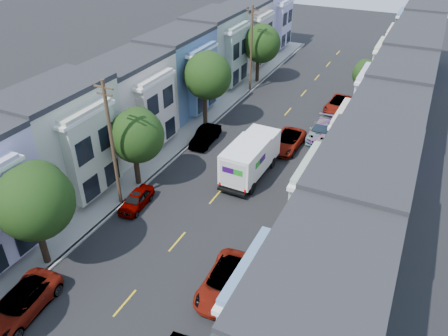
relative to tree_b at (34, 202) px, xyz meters
name	(u,v)px	position (x,y,z in m)	size (l,w,h in m)	color
ground	(177,242)	(6.30, 5.45, -5.05)	(160.00, 160.00, 0.00)	black
road_slab	(258,147)	(6.30, 20.45, -5.04)	(12.00, 70.00, 0.02)	black
curb_left	(202,134)	(0.25, 20.45, -4.98)	(0.30, 70.00, 0.15)	gray
curb_right	(320,161)	(12.35, 20.45, -4.98)	(0.30, 70.00, 0.15)	gray
sidewalk_left	(191,131)	(-1.05, 20.45, -4.98)	(2.60, 70.00, 0.15)	gray
sidewalk_right	(334,164)	(13.65, 20.45, -4.98)	(2.60, 70.00, 0.15)	gray
centerline	(258,147)	(6.30, 20.45, -5.05)	(0.12, 70.00, 0.01)	gold
townhouse_row_left	(160,125)	(-4.85, 20.45, -5.05)	(5.00, 70.00, 8.50)	beige
townhouse_row_right	(377,174)	(17.45, 20.45, -5.05)	(5.00, 70.00, 8.50)	beige
tree_b	(34,202)	(0.00, 0.00, 0.00)	(4.70, 4.70, 7.42)	black
tree_c	(136,136)	(0.00, 10.24, -0.43)	(4.30, 4.30, 6.79)	black
tree_d	(207,76)	(0.00, 22.20, 0.53)	(4.70, 4.70, 7.96)	black
tree_e	(261,44)	(0.00, 36.53, -0.03)	(4.70, 4.70, 7.39)	black
tree_far_r	(365,74)	(13.20, 34.86, -1.37)	(3.10, 3.10, 5.27)	black
utility_pole_near	(112,146)	(0.00, 7.45, 0.10)	(1.60, 0.26, 10.00)	#42301E
utility_pole_far	(251,49)	(0.00, 33.45, 0.10)	(1.60, 0.26, 10.00)	#42301E
fedex_truck	(250,157)	(7.56, 15.47, -3.17)	(2.70, 7.01, 3.36)	silver
lead_sedan	(287,141)	(8.86, 21.50, -4.32)	(2.42, 5.25, 1.46)	black
parked_left_b	(20,304)	(1.40, -3.70, -4.33)	(2.41, 5.23, 1.45)	black
parked_left_c	(136,200)	(1.40, 7.59, -4.42)	(1.49, 3.90, 1.26)	#96969E
parked_left_d	(205,136)	(1.40, 19.00, -4.31)	(1.57, 4.46, 1.49)	#57141D
parked_right_b	(225,282)	(11.20, 2.93, -4.32)	(2.43, 5.27, 1.46)	silver
parked_right_c	(321,130)	(11.20, 25.05, -4.28)	(2.16, 5.13, 1.54)	black
parked_right_d	(338,104)	(11.20, 32.26, -4.35)	(2.32, 5.04, 1.40)	#0D0C39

